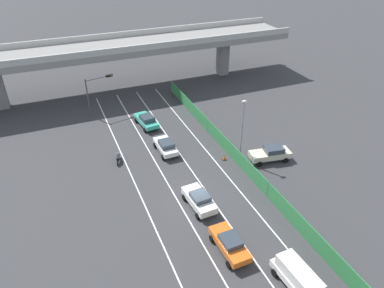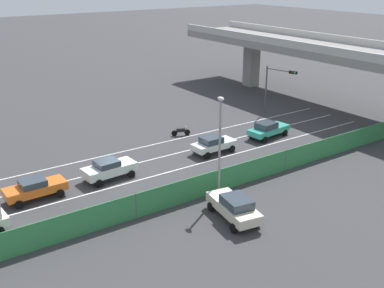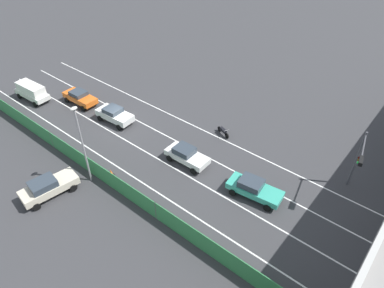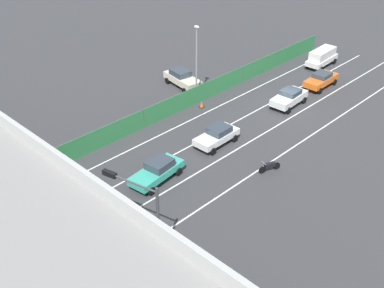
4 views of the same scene
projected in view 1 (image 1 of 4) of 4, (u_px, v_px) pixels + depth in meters
The scene contains 17 objects.
ground_plane at pixel (196, 203), 35.40m from camera, with size 300.00×300.00×0.00m, color #38383A.
lane_line_left_edge at pixel (135, 184), 37.92m from camera, with size 0.14×46.43×0.01m, color silver.
lane_line_mid_left at pixel (164, 177), 38.96m from camera, with size 0.14×46.43×0.01m, color silver.
lane_line_mid_right at pixel (191, 170), 40.01m from camera, with size 0.14×46.43×0.01m, color silver.
lane_line_right_edge at pixel (217, 164), 41.05m from camera, with size 0.14×46.43×0.01m, color silver.
elevated_overpass at pixel (119, 49), 55.74m from camera, with size 56.50×8.55×8.20m.
green_fence at pixel (234, 153), 41.25m from camera, with size 0.10×42.53×1.83m.
car_taxi_teal at pixel (146, 120), 48.13m from camera, with size 2.44×4.81×1.62m.
car_hatchback_white at pixel (199, 199), 34.44m from camera, with size 2.24×4.40×1.65m.
car_taxi_orange at pixel (230, 243), 29.80m from camera, with size 2.04×4.47×1.57m.
car_sedan_white at pixel (166, 146), 42.65m from camera, with size 2.05×4.27×1.60m.
car_van_white at pixel (298, 277), 26.63m from camera, with size 2.16×4.77×2.02m.
motorcycle at pixel (118, 159), 41.13m from camera, with size 0.87×1.86×0.93m.
parked_sedan_cream at pixel (271, 153), 41.19m from camera, with size 4.91×2.61×1.74m.
traffic_light at pixel (96, 88), 49.46m from camera, with size 3.94×1.08×5.64m.
street_lamp at pixel (242, 126), 39.15m from camera, with size 0.60×0.36×7.66m.
traffic_cone at pixel (224, 158), 41.60m from camera, with size 0.47×0.47×0.64m.
Camera 1 is at (-10.77, -24.73, 23.64)m, focal length 33.67 mm.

